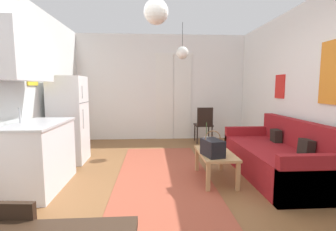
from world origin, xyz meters
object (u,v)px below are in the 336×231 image
bamboo_vase (206,143)px  accent_chair (204,123)px  couch (279,158)px  coffee_table (216,156)px  pendant_lamp_far (182,53)px  refrigerator (69,120)px  pendant_lamp_near (156,12)px  handbag (213,148)px

bamboo_vase → accent_chair: 2.26m
couch → bamboo_vase: couch is taller
coffee_table → accent_chair: size_ratio=0.99×
coffee_table → accent_chair: accent_chair is taller
pendant_lamp_far → bamboo_vase: bearing=-83.7°
pendant_lamp_far → coffee_table: bearing=-81.0°
couch → accent_chair: size_ratio=2.31×
couch → accent_chair: accent_chair is taller
refrigerator → pendant_lamp_far: pendant_lamp_far is taller
couch → bamboo_vase: (-1.11, 0.08, 0.24)m
accent_chair → pendant_lamp_near: 3.63m
accent_chair → bamboo_vase: bearing=78.5°
coffee_table → bamboo_vase: bamboo_vase is taller
bamboo_vase → pendant_lamp_far: pendant_lamp_far is taller
refrigerator → accent_chair: 3.08m
accent_chair → coffee_table: bearing=81.7°
accent_chair → pendant_lamp_far: size_ratio=1.17×
bamboo_vase → handbag: bamboo_vase is taller
bamboo_vase → accent_chair: bearing=78.8°
refrigerator → couch: bearing=-15.6°
pendant_lamp_far → couch: bearing=-52.5°
coffee_table → pendant_lamp_far: (-0.28, 1.77, 1.72)m
refrigerator → pendant_lamp_near: pendant_lamp_near is taller
couch → handbag: couch is taller
couch → handbag: size_ratio=5.30×
handbag → refrigerator: 2.65m
bamboo_vase → accent_chair: size_ratio=0.47×
accent_chair → handbag: bearing=80.2°
couch → pendant_lamp_near: size_ratio=3.20×
coffee_table → refrigerator: (-2.43, 1.05, 0.42)m
pendant_lamp_near → couch: bearing=19.4°
couch → bamboo_vase: size_ratio=4.89×
coffee_table → pendant_lamp_far: pendant_lamp_far is taller
bamboo_vase → refrigerator: size_ratio=0.27×
handbag → pendant_lamp_far: bearing=95.4°
bamboo_vase → refrigerator: (-2.32, 0.89, 0.26)m
handbag → refrigerator: size_ratio=0.25×
pendant_lamp_near → handbag: bearing=26.3°
refrigerator → bamboo_vase: bearing=-20.9°
accent_chair → pendant_lamp_near: bearing=67.6°
couch → coffee_table: bearing=-174.9°
couch → pendant_lamp_near: pendant_lamp_near is taller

